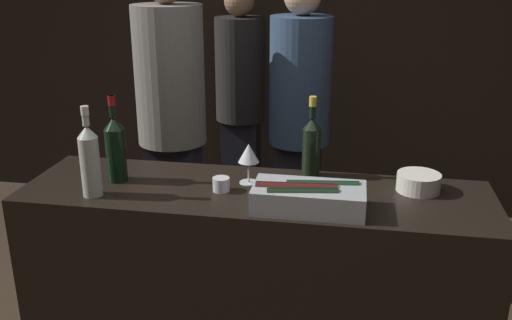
{
  "coord_description": "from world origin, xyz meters",
  "views": [
    {
      "loc": [
        0.37,
        -1.8,
        1.88
      ],
      "look_at": [
        0.0,
        0.3,
        1.13
      ],
      "focal_mm": 40.0,
      "sensor_mm": 36.0,
      "label": 1
    }
  ],
  "objects_px": {
    "white_wine_bottle": "(90,159)",
    "person_grey_polo": "(240,95)",
    "person_blond_tee": "(172,114)",
    "bowl_white": "(419,182)",
    "candle_votive": "(221,184)",
    "ice_bin_with_bottles": "(308,196)",
    "champagne_bottle": "(311,145)",
    "red_wine_bottle_burgundy": "(115,147)",
    "wine_glass": "(249,154)",
    "person_in_hoodie": "(299,115)"
  },
  "relations": [
    {
      "from": "white_wine_bottle",
      "to": "person_grey_polo",
      "type": "distance_m",
      "value": 2.01
    },
    {
      "from": "bowl_white",
      "to": "wine_glass",
      "type": "distance_m",
      "value": 0.69
    },
    {
      "from": "red_wine_bottle_burgundy",
      "to": "champagne_bottle",
      "type": "height_order",
      "value": "red_wine_bottle_burgundy"
    },
    {
      "from": "person_in_hoodie",
      "to": "person_blond_tee",
      "type": "height_order",
      "value": "person_blond_tee"
    },
    {
      "from": "wine_glass",
      "to": "candle_votive",
      "type": "xyz_separation_m",
      "value": [
        -0.09,
        -0.1,
        -0.1
      ]
    },
    {
      "from": "champagne_bottle",
      "to": "white_wine_bottle",
      "type": "bearing_deg",
      "value": -156.13
    },
    {
      "from": "candle_votive",
      "to": "white_wine_bottle",
      "type": "xyz_separation_m",
      "value": [
        -0.48,
        -0.13,
        0.12
      ]
    },
    {
      "from": "person_blond_tee",
      "to": "bowl_white",
      "type": "bearing_deg",
      "value": -173.14
    },
    {
      "from": "wine_glass",
      "to": "champagne_bottle",
      "type": "distance_m",
      "value": 0.28
    },
    {
      "from": "candle_votive",
      "to": "red_wine_bottle_burgundy",
      "type": "relative_size",
      "value": 0.19
    },
    {
      "from": "candle_votive",
      "to": "white_wine_bottle",
      "type": "height_order",
      "value": "white_wine_bottle"
    },
    {
      "from": "ice_bin_with_bottles",
      "to": "red_wine_bottle_burgundy",
      "type": "distance_m",
      "value": 0.83
    },
    {
      "from": "bowl_white",
      "to": "red_wine_bottle_burgundy",
      "type": "xyz_separation_m",
      "value": [
        -1.22,
        -0.1,
        0.11
      ]
    },
    {
      "from": "red_wine_bottle_burgundy",
      "to": "person_blond_tee",
      "type": "xyz_separation_m",
      "value": [
        -0.08,
        0.97,
        -0.11
      ]
    },
    {
      "from": "ice_bin_with_bottles",
      "to": "candle_votive",
      "type": "bearing_deg",
      "value": 161.9
    },
    {
      "from": "ice_bin_with_bottles",
      "to": "bowl_white",
      "type": "relative_size",
      "value": 2.39
    },
    {
      "from": "bowl_white",
      "to": "candle_votive",
      "type": "xyz_separation_m",
      "value": [
        -0.77,
        -0.14,
        -0.01
      ]
    },
    {
      "from": "person_in_hoodie",
      "to": "wine_glass",
      "type": "bearing_deg",
      "value": 98.61
    },
    {
      "from": "bowl_white",
      "to": "champagne_bottle",
      "type": "xyz_separation_m",
      "value": [
        -0.44,
        0.09,
        0.1
      ]
    },
    {
      "from": "ice_bin_with_bottles",
      "to": "wine_glass",
      "type": "bearing_deg",
      "value": 140.14
    },
    {
      "from": "person_in_hoodie",
      "to": "ice_bin_with_bottles",
      "type": "bearing_deg",
      "value": 110.26
    },
    {
      "from": "candle_votive",
      "to": "red_wine_bottle_burgundy",
      "type": "xyz_separation_m",
      "value": [
        -0.45,
        0.04,
        0.12
      ]
    },
    {
      "from": "bowl_white",
      "to": "candle_votive",
      "type": "bearing_deg",
      "value": -169.83
    },
    {
      "from": "bowl_white",
      "to": "person_blond_tee",
      "type": "distance_m",
      "value": 1.57
    },
    {
      "from": "ice_bin_with_bottles",
      "to": "candle_votive",
      "type": "relative_size",
      "value": 6.04
    },
    {
      "from": "ice_bin_with_bottles",
      "to": "person_grey_polo",
      "type": "relative_size",
      "value": 0.24
    },
    {
      "from": "white_wine_bottle",
      "to": "champagne_bottle",
      "type": "height_order",
      "value": "white_wine_bottle"
    },
    {
      "from": "ice_bin_with_bottles",
      "to": "white_wine_bottle",
      "type": "distance_m",
      "value": 0.84
    },
    {
      "from": "white_wine_bottle",
      "to": "bowl_white",
      "type": "bearing_deg",
      "value": 12.09
    },
    {
      "from": "ice_bin_with_bottles",
      "to": "person_in_hoodie",
      "type": "bearing_deg",
      "value": 97.17
    },
    {
      "from": "champagne_bottle",
      "to": "person_grey_polo",
      "type": "height_order",
      "value": "person_grey_polo"
    },
    {
      "from": "ice_bin_with_bottles",
      "to": "candle_votive",
      "type": "xyz_separation_m",
      "value": [
        -0.35,
        0.12,
        -0.02
      ]
    },
    {
      "from": "candle_votive",
      "to": "person_in_hoodie",
      "type": "xyz_separation_m",
      "value": [
        0.18,
        1.25,
        -0.04
      ]
    },
    {
      "from": "person_blond_tee",
      "to": "candle_votive",
      "type": "bearing_deg",
      "value": 158.45
    },
    {
      "from": "candle_votive",
      "to": "champagne_bottle",
      "type": "distance_m",
      "value": 0.42
    },
    {
      "from": "champagne_bottle",
      "to": "person_grey_polo",
      "type": "relative_size",
      "value": 0.2
    },
    {
      "from": "white_wine_bottle",
      "to": "person_in_hoodie",
      "type": "height_order",
      "value": "person_in_hoodie"
    },
    {
      "from": "person_in_hoodie",
      "to": "person_grey_polo",
      "type": "bearing_deg",
      "value": -38.41
    },
    {
      "from": "champagne_bottle",
      "to": "wine_glass",
      "type": "bearing_deg",
      "value": -152.12
    },
    {
      "from": "candle_votive",
      "to": "person_grey_polo",
      "type": "distance_m",
      "value": 1.89
    },
    {
      "from": "candle_votive",
      "to": "person_blond_tee",
      "type": "height_order",
      "value": "person_blond_tee"
    },
    {
      "from": "person_in_hoodie",
      "to": "red_wine_bottle_burgundy",
      "type": "bearing_deg",
      "value": 75.58
    },
    {
      "from": "bowl_white",
      "to": "wine_glass",
      "type": "height_order",
      "value": "wine_glass"
    },
    {
      "from": "candle_votive",
      "to": "red_wine_bottle_burgundy",
      "type": "distance_m",
      "value": 0.47
    },
    {
      "from": "candle_votive",
      "to": "person_grey_polo",
      "type": "height_order",
      "value": "person_grey_polo"
    },
    {
      "from": "person_blond_tee",
      "to": "person_grey_polo",
      "type": "height_order",
      "value": "person_blond_tee"
    },
    {
      "from": "red_wine_bottle_burgundy",
      "to": "person_blond_tee",
      "type": "relative_size",
      "value": 0.19
    },
    {
      "from": "person_blond_tee",
      "to": "ice_bin_with_bottles",
      "type": "bearing_deg",
      "value": 168.87
    },
    {
      "from": "bowl_white",
      "to": "person_blond_tee",
      "type": "relative_size",
      "value": 0.09
    },
    {
      "from": "wine_glass",
      "to": "person_blond_tee",
      "type": "bearing_deg",
      "value": 124.61
    }
  ]
}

